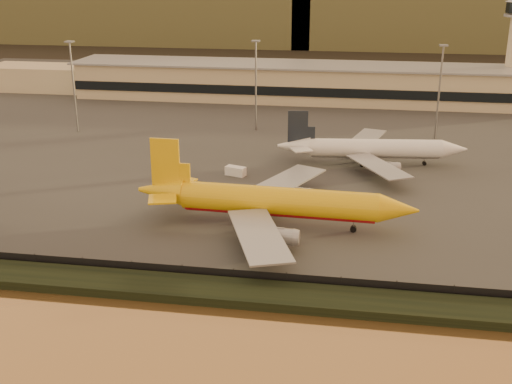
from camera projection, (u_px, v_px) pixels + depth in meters
ground at (237, 247)px, 109.26m from camera, size 900.00×900.00×0.00m
embankment at (215, 291)px, 93.23m from camera, size 320.00×7.00×1.40m
tarmac at (296, 120)px, 197.46m from camera, size 320.00×220.00×0.20m
perimeter_fence at (221, 275)px, 96.75m from camera, size 300.00×0.05×2.20m
terminal_building at (264, 81)px, 225.98m from camera, size 202.00×25.00×12.60m
apron_light_masts at (345, 82)px, 171.32m from camera, size 152.20×12.20×25.40m
dhl_cargo_jet at (274, 202)px, 116.27m from camera, size 51.64×50.65×15.45m
white_narrowbody_jet at (372, 149)px, 152.12m from camera, size 44.93×43.55×12.90m
gse_vehicle_yellow at (335, 199)px, 128.25m from camera, size 4.30×2.81×1.78m
gse_vehicle_white at (236, 171)px, 145.28m from camera, size 4.96×3.42×2.04m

